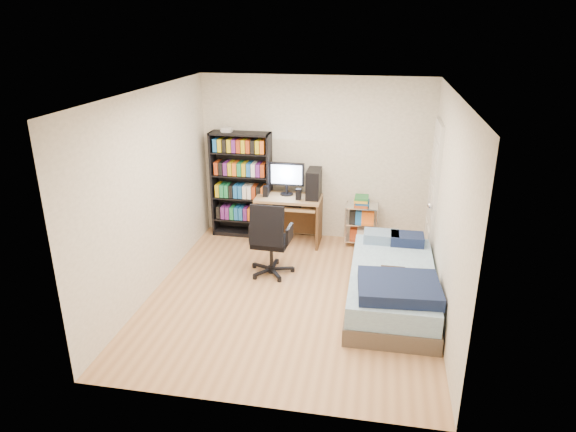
% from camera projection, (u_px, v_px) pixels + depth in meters
% --- Properties ---
extents(room, '(3.58, 4.08, 2.58)m').
position_uv_depth(room, '(292.00, 202.00, 5.98)').
color(room, tan).
rests_on(room, ground).
extents(media_shelf, '(0.93, 0.31, 1.72)m').
position_uv_depth(media_shelf, '(241.00, 184.00, 8.00)').
color(media_shelf, black).
rests_on(media_shelf, room).
extents(computer_desk, '(0.98, 0.57, 1.24)m').
position_uv_depth(computer_desk, '(296.00, 200.00, 7.80)').
color(computer_desk, '#A07E52').
rests_on(computer_desk, room).
extents(office_chair, '(0.65, 0.65, 1.04)m').
position_uv_depth(office_chair, '(270.00, 252.00, 6.87)').
color(office_chair, black).
rests_on(office_chair, room).
extents(wire_cart, '(0.49, 0.35, 0.79)m').
position_uv_depth(wire_cart, '(362.00, 213.00, 7.73)').
color(wire_cart, silver).
rests_on(wire_cart, room).
extents(bed, '(1.03, 2.05, 0.59)m').
position_uv_depth(bed, '(392.00, 285.00, 6.16)').
color(bed, brown).
rests_on(bed, room).
extents(door, '(0.12, 0.80, 2.00)m').
position_uv_depth(door, '(433.00, 195.00, 7.02)').
color(door, silver).
rests_on(door, room).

